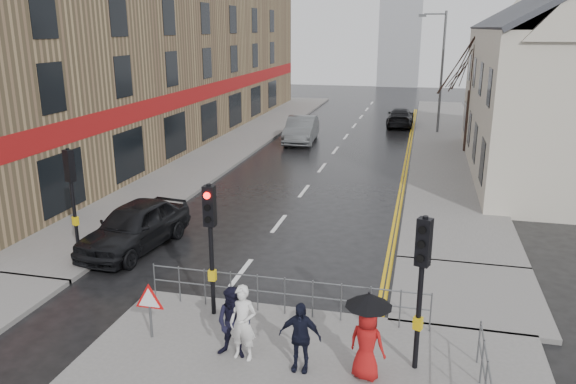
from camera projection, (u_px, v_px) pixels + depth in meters
The scene contains 22 objects.
ground at pixel (204, 321), 14.08m from camera, with size 120.00×120.00×0.00m, color black.
left_pavement at pixel (243, 138), 36.98m from camera, with size 4.00×44.00×0.14m, color #605E5B.
right_pavement at pixel (446, 141), 35.89m from camera, with size 4.00×40.00×0.14m, color #605E5B.
pavement_bridge_right at pixel (467, 294), 15.39m from camera, with size 4.00×4.20×0.14m, color #605E5B.
building_left_terrace at pixel (154, 61), 35.91m from camera, with size 8.00×42.00×10.00m, color #927A54.
building_right_cream at pixel (576, 78), 26.79m from camera, with size 9.00×16.40×10.10m.
church_tower at pixel (402, 11), 69.00m from camera, with size 5.00×5.00×18.00m, color #95979D.
traffic_signal_near_left at pixel (210, 227), 13.53m from camera, with size 0.28×0.27×3.40m.
traffic_signal_near_right at pixel (422, 267), 11.28m from camera, with size 0.34×0.33×3.40m.
traffic_signal_far_left at pixel (71, 182), 17.44m from camera, with size 0.34×0.33×3.40m.
guard_railing_front at pixel (285, 288), 13.96m from camera, with size 7.14×0.04×1.00m.
warning_sign at pixel (149, 302), 12.85m from camera, with size 0.80×0.07×1.35m.
street_lamp at pixel (440, 64), 37.54m from camera, with size 1.83×0.25×8.00m.
tree_near at pixel (473, 64), 31.44m from camera, with size 2.40×2.40×6.58m.
tree_far at pixel (471, 67), 38.99m from camera, with size 2.40×2.40×5.64m.
pedestrian_a at pixel (243, 323), 12.04m from camera, with size 0.62×0.41×1.70m, color silver.
pedestrian_b at pixel (234, 323), 12.12m from camera, with size 0.79×0.62×1.63m, color black.
pedestrian_with_umbrella at pixel (368, 330), 11.30m from camera, with size 0.96×0.96×1.91m.
pedestrian_d at pixel (300, 337), 11.66m from camera, with size 0.90×0.38×1.54m, color black.
car_parked at pixel (135, 226), 18.50m from camera, with size 1.86×4.63×1.58m, color black.
car_mid at pixel (301, 130), 35.73m from camera, with size 1.74×4.98×1.64m, color #494C4E.
car_far at pixel (400, 117), 41.75m from camera, with size 1.87×4.61×1.34m, color black.
Camera 1 is at (5.04, -11.74, 7.09)m, focal length 35.00 mm.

